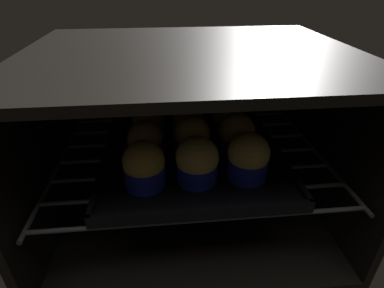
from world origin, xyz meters
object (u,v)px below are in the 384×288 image
object	(u,v)px
muffin_row1_col1	(193,138)
muffin_row2_col0	(148,120)
muffin_row0_col2	(248,157)
muffin_row2_col2	(226,117)
muffin_row0_col0	(144,166)
baking_tray	(192,156)
muffin_row0_col1	(199,161)
muffin_row2_col1	(188,119)
muffin_row1_col0	(145,142)
muffin_row1_col2	(236,135)

from	to	relation	value
muffin_row1_col1	muffin_row2_col0	xyz separation A→B (cm)	(-8.90, 9.10, -0.07)
muffin_row0_col2	muffin_row2_col2	bearing A→B (deg)	91.02
muffin_row0_col0	muffin_row0_col2	size ratio (longest dim) A/B	0.96
muffin_row0_col0	muffin_row0_col2	world-z (taller)	muffin_row0_col2
baking_tray	muffin_row0_col0	distance (cm)	13.55
muffin_row2_col2	muffin_row0_col1	bearing A→B (deg)	-115.45
muffin_row0_col0	muffin_row2_col0	xyz separation A→B (cm)	(0.30, 17.82, -0.07)
muffin_row0_col1	muffin_row2_col1	distance (cm)	17.64
muffin_row2_col1	muffin_row2_col0	bearing A→B (deg)	-179.39
muffin_row1_col0	muffin_row1_col1	xyz separation A→B (cm)	(9.29, -0.00, 0.33)
muffin_row1_col1	muffin_row0_col2	bearing A→B (deg)	-43.02
baking_tray	muffin_row1_col1	bearing A→B (deg)	-68.12
muffin_row0_col0	muffin_row2_col2	world-z (taller)	muffin_row0_col0
muffin_row2_col0	muffin_row2_col1	distance (cm)	8.86
muffin_row0_col0	muffin_row2_col2	size ratio (longest dim) A/B	1.04
muffin_row0_col2	muffin_row2_col0	bearing A→B (deg)	135.64
muffin_row0_col2	muffin_row2_col1	xyz separation A→B (cm)	(-8.89, 17.45, -0.37)
baking_tray	muffin_row1_col1	xyz separation A→B (cm)	(0.15, -0.37, 4.37)
muffin_row0_col1	muffin_row0_col2	world-z (taller)	muffin_row0_col2
muffin_row0_col1	muffin_row1_col1	distance (cm)	8.44
muffin_row2_col1	muffin_row2_col2	world-z (taller)	muffin_row2_col1
muffin_row2_col2	muffin_row1_col1	bearing A→B (deg)	-132.91
baking_tray	muffin_row0_col0	size ratio (longest dim) A/B	4.24
baking_tray	muffin_row1_col0	xyz separation A→B (cm)	(-9.14, -0.37, 4.04)
baking_tray	muffin_row2_col2	xyz separation A→B (cm)	(8.68, 8.81, 4.18)
muffin_row2_col2	baking_tray	bearing A→B (deg)	-134.58
muffin_row0_col1	muffin_row1_col2	size ratio (longest dim) A/B	0.99
muffin_row0_col0	muffin_row0_col2	bearing A→B (deg)	1.46
baking_tray	muffin_row0_col2	xyz separation A→B (cm)	(9.00, -8.63, 4.62)
muffin_row0_col0	muffin_row2_col0	size ratio (longest dim) A/B	0.97
muffin_row0_col0	muffin_row0_col1	bearing A→B (deg)	1.68
muffin_row0_col0	muffin_row2_col1	xyz separation A→B (cm)	(9.15, 17.91, -0.13)
muffin_row0_col2	muffin_row2_col2	distance (cm)	17.45
muffin_row2_col0	muffin_row1_col1	bearing A→B (deg)	-45.64
muffin_row2_col2	muffin_row2_col0	bearing A→B (deg)	-179.73
muffin_row0_col1	baking_tray	bearing A→B (deg)	91.92
muffin_row0_col2	muffin_row2_col0	world-z (taller)	same
baking_tray	muffin_row2_col2	size ratio (longest dim) A/B	4.40
baking_tray	muffin_row1_col2	bearing A→B (deg)	-1.75
muffin_row0_col0	baking_tray	bearing A→B (deg)	45.11
muffin_row2_col0	muffin_row0_col0	bearing A→B (deg)	-90.95
muffin_row1_col2	muffin_row2_col0	bearing A→B (deg)	152.90
muffin_row1_col1	muffin_row2_col1	bearing A→B (deg)	90.28
muffin_row0_col0	muffin_row1_col0	bearing A→B (deg)	90.60
muffin_row1_col0	muffin_row1_col1	bearing A→B (deg)	-0.01
baking_tray	muffin_row0_col2	bearing A→B (deg)	-43.80
muffin_row0_col0	muffin_row2_col1	distance (cm)	20.12
baking_tray	muffin_row0_col2	distance (cm)	13.29
muffin_row1_col0	baking_tray	bearing A→B (deg)	2.30
muffin_row1_col0	muffin_row2_col0	size ratio (longest dim) A/B	0.91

